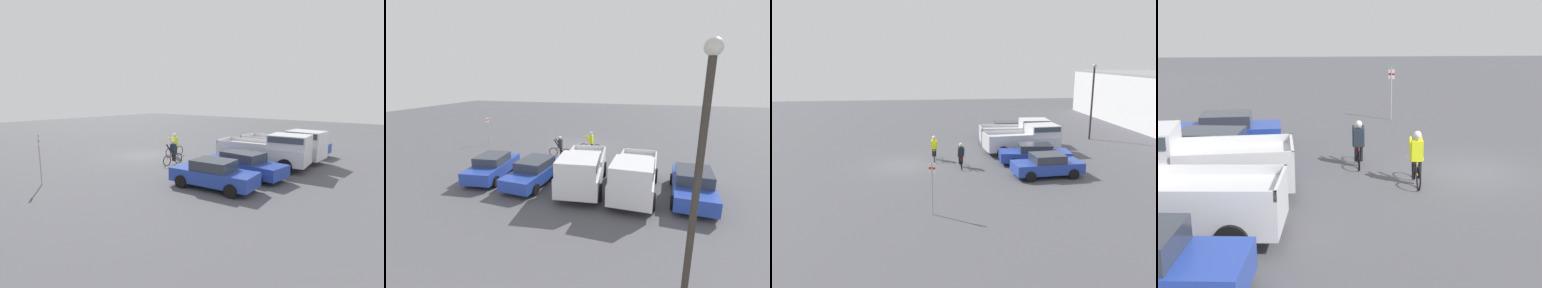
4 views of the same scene
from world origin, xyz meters
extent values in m
plane|color=#4C4C51|center=(0.00, 0.00, 0.00)|extent=(80.00, 80.00, 0.00)
cube|color=#233D9E|center=(-7.74, 8.73, 0.61)|extent=(2.18, 4.78, 0.69)
cube|color=#2D333D|center=(-7.74, 8.73, 1.23)|extent=(1.81, 2.21, 0.54)
cylinder|color=black|center=(-8.54, 10.28, 0.32)|extent=(0.23, 0.65, 0.64)
cylinder|color=black|center=(-6.71, 10.15, 0.32)|extent=(0.23, 0.65, 0.64)
cylinder|color=black|center=(-8.76, 7.31, 0.32)|extent=(0.23, 0.65, 0.64)
cylinder|color=black|center=(-6.93, 7.17, 0.32)|extent=(0.23, 0.65, 0.64)
cube|color=silver|center=(-4.94, 8.70, 0.86)|extent=(2.31, 5.66, 0.98)
cube|color=silver|center=(-4.85, 10.37, 1.75)|extent=(1.97, 2.32, 0.82)
cube|color=#333D47|center=(-4.85, 10.37, 1.93)|extent=(2.02, 2.15, 0.36)
cube|color=silver|center=(-5.96, 7.64, 1.47)|extent=(0.26, 3.34, 0.25)
cube|color=silver|center=(-4.04, 7.54, 1.47)|extent=(0.26, 3.34, 0.25)
cube|color=silver|center=(-5.09, 5.96, 1.47)|extent=(2.01, 0.19, 0.25)
cylinder|color=black|center=(-5.85, 10.48, 0.41)|extent=(0.26, 0.83, 0.82)
cylinder|color=black|center=(-3.84, 10.37, 0.41)|extent=(0.26, 0.83, 0.82)
cylinder|color=black|center=(-6.03, 7.03, 0.41)|extent=(0.26, 0.83, 0.82)
cylinder|color=black|center=(-4.03, 6.92, 0.41)|extent=(0.26, 0.83, 0.82)
cube|color=silver|center=(-2.14, 8.59, 0.88)|extent=(2.57, 5.70, 0.97)
cube|color=silver|center=(-2.28, 10.25, 1.77)|extent=(2.11, 2.37, 0.80)
cube|color=#333D47|center=(-2.28, 10.25, 1.94)|extent=(2.16, 2.20, 0.35)
cube|color=silver|center=(-3.04, 7.40, 1.49)|extent=(0.37, 3.31, 0.25)
cube|color=silver|center=(-1.04, 7.58, 1.49)|extent=(0.37, 3.31, 0.25)
cube|color=silver|center=(-1.90, 5.88, 1.49)|extent=(2.09, 0.26, 0.25)
cylinder|color=black|center=(-3.33, 10.21, 0.44)|extent=(0.30, 0.90, 0.88)
cylinder|color=black|center=(-1.25, 10.40, 0.44)|extent=(0.30, 0.90, 0.88)
cylinder|color=black|center=(-3.03, 6.79, 0.44)|extent=(0.30, 0.90, 0.88)
cylinder|color=black|center=(-0.95, 6.98, 0.44)|extent=(0.30, 0.90, 0.88)
cube|color=#233D9E|center=(0.66, 8.78, 0.58)|extent=(2.20, 4.88, 0.64)
cube|color=#2D333D|center=(0.66, 8.78, 1.14)|extent=(1.76, 2.28, 0.49)
cylinder|color=black|center=(-0.04, 10.37, 0.30)|extent=(0.24, 0.62, 0.60)
cylinder|color=black|center=(1.68, 10.19, 0.30)|extent=(0.24, 0.62, 0.60)
cylinder|color=black|center=(-0.35, 7.36, 0.30)|extent=(0.24, 0.62, 0.60)
cylinder|color=black|center=(1.36, 7.18, 0.30)|extent=(0.24, 0.62, 0.60)
cube|color=#233D9E|center=(3.46, 8.73, 0.60)|extent=(2.03, 4.32, 0.66)
cube|color=#2D333D|center=(3.46, 8.73, 1.17)|extent=(1.68, 2.01, 0.48)
cylinder|color=black|center=(2.51, 10.00, 0.31)|extent=(0.23, 0.64, 0.63)
cylinder|color=black|center=(4.20, 10.14, 0.31)|extent=(0.23, 0.64, 0.63)
cylinder|color=black|center=(2.72, 7.32, 0.31)|extent=(0.23, 0.64, 0.63)
cylinder|color=black|center=(4.42, 7.46, 0.31)|extent=(0.23, 0.64, 0.63)
torus|color=black|center=(1.43, 3.70, 0.33)|extent=(0.70, 0.07, 0.70)
torus|color=black|center=(0.37, 3.73, 0.33)|extent=(0.70, 0.07, 0.70)
cylinder|color=maroon|center=(0.90, 3.72, 0.50)|extent=(0.55, 0.05, 0.37)
cylinder|color=maroon|center=(0.90, 3.72, 0.69)|extent=(0.58, 0.05, 0.04)
cylinder|color=maroon|center=(0.71, 3.72, 0.50)|extent=(0.04, 0.04, 0.34)
cylinder|color=maroon|center=(1.30, 3.71, 0.72)|extent=(0.04, 0.46, 0.02)
cylinder|color=black|center=(0.80, 3.81, 0.46)|extent=(0.12, 0.12, 0.52)
cylinder|color=black|center=(0.79, 3.63, 0.46)|extent=(0.12, 0.12, 0.52)
cube|color=#1E2833|center=(0.85, 3.72, 1.04)|extent=(0.25, 0.37, 0.64)
cylinder|color=#1E2833|center=(1.06, 3.88, 1.04)|extent=(0.53, 0.10, 0.70)
cylinder|color=#1E2833|center=(1.05, 3.54, 1.04)|extent=(0.53, 0.10, 0.70)
sphere|color=tan|center=(0.87, 3.72, 1.47)|extent=(0.21, 0.21, 0.21)
sphere|color=silver|center=(0.87, 3.72, 1.52)|extent=(0.23, 0.23, 0.23)
torus|color=black|center=(-0.60, 2.01, 0.35)|extent=(0.76, 0.07, 0.76)
torus|color=black|center=(-1.69, 2.04, 0.35)|extent=(0.76, 0.07, 0.76)
cylinder|color=tan|center=(-1.15, 2.02, 0.54)|extent=(0.56, 0.05, 0.40)
cylinder|color=tan|center=(-1.15, 2.02, 0.75)|extent=(0.60, 0.05, 0.04)
cylinder|color=tan|center=(-1.34, 2.03, 0.54)|extent=(0.04, 0.04, 0.37)
cylinder|color=tan|center=(-0.74, 2.01, 0.78)|extent=(0.04, 0.46, 0.02)
cylinder|color=black|center=(-1.25, 2.11, 0.49)|extent=(0.12, 0.12, 0.56)
cylinder|color=black|center=(-1.26, 1.93, 0.49)|extent=(0.12, 0.12, 0.56)
cube|color=yellow|center=(-1.20, 2.02, 1.11)|extent=(0.25, 0.37, 0.66)
cylinder|color=yellow|center=(-0.98, 2.19, 1.11)|extent=(0.54, 0.10, 0.71)
cylinder|color=yellow|center=(-0.99, 1.85, 1.11)|extent=(0.54, 0.10, 0.71)
sphere|color=tan|center=(-1.17, 2.02, 1.55)|extent=(0.23, 0.23, 0.23)
sphere|color=silver|center=(-1.17, 2.02, 1.61)|extent=(0.25, 0.25, 0.25)
cylinder|color=#9E9EA3|center=(8.44, 1.64, 1.28)|extent=(0.06, 0.06, 2.56)
cube|color=white|center=(8.44, 1.64, 2.24)|extent=(0.11, 0.29, 0.45)
cube|color=red|center=(8.44, 1.64, 2.24)|extent=(0.11, 0.29, 0.10)
camera|label=1|loc=(15.08, 16.72, 4.44)|focal=28.00mm
camera|label=2|loc=(-5.25, 21.60, 5.82)|focal=24.00mm
camera|label=3|loc=(24.61, 1.29, 7.09)|focal=35.00mm
camera|label=4|loc=(-17.14, 4.93, 5.59)|focal=50.00mm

